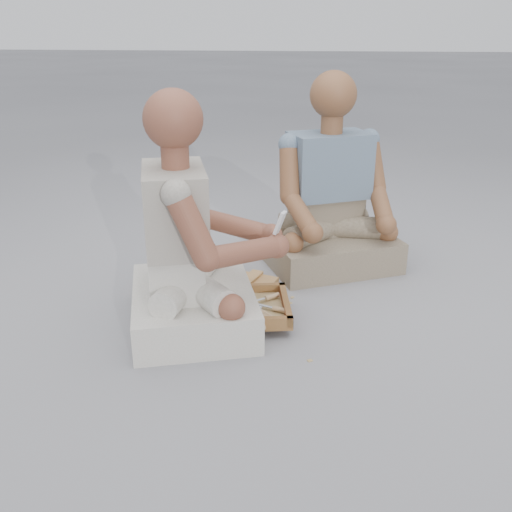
# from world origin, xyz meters

# --- Properties ---
(ground) EXTENTS (60.00, 60.00, 0.00)m
(ground) POSITION_xyz_m (0.00, 0.00, 0.00)
(ground) COLOR gray
(ground) RESTS_ON ground
(carved_panel) EXTENTS (0.69, 0.56, 0.04)m
(carved_panel) POSITION_xyz_m (-0.34, 0.43, 0.02)
(carved_panel) COLOR #9A673B
(carved_panel) RESTS_ON ground
(tool_tray) EXTENTS (0.50, 0.43, 0.06)m
(tool_tray) POSITION_xyz_m (-0.14, 0.13, 0.06)
(tool_tray) COLOR brown
(tool_tray) RESTS_ON carved_panel
(chisel_0) EXTENTS (0.06, 0.22, 0.02)m
(chisel_0) POSITION_xyz_m (-0.02, 0.01, 0.06)
(chisel_0) COLOR silver
(chisel_0) RESTS_ON tool_tray
(chisel_1) EXTENTS (0.14, 0.19, 0.02)m
(chisel_1) POSITION_xyz_m (-0.04, 0.09, 0.07)
(chisel_1) COLOR silver
(chisel_1) RESTS_ON tool_tray
(chisel_2) EXTENTS (0.15, 0.18, 0.02)m
(chisel_2) POSITION_xyz_m (-0.02, 0.08, 0.07)
(chisel_2) COLOR silver
(chisel_2) RESTS_ON tool_tray
(chisel_3) EXTENTS (0.22, 0.06, 0.02)m
(chisel_3) POSITION_xyz_m (-0.12, 0.12, 0.07)
(chisel_3) COLOR silver
(chisel_3) RESTS_ON tool_tray
(chisel_4) EXTENTS (0.14, 0.19, 0.02)m
(chisel_4) POSITION_xyz_m (-0.15, 0.04, 0.08)
(chisel_4) COLOR silver
(chisel_4) RESTS_ON tool_tray
(chisel_5) EXTENTS (0.21, 0.10, 0.02)m
(chisel_5) POSITION_xyz_m (-0.04, 0.05, 0.07)
(chisel_5) COLOR silver
(chisel_5) RESTS_ON tool_tray
(chisel_6) EXTENTS (0.21, 0.09, 0.02)m
(chisel_6) POSITION_xyz_m (0.03, 0.11, 0.08)
(chisel_6) COLOR silver
(chisel_6) RESTS_ON tool_tray
(chisel_7) EXTENTS (0.19, 0.14, 0.02)m
(chisel_7) POSITION_xyz_m (-0.12, 0.15, 0.07)
(chisel_7) COLOR silver
(chisel_7) RESTS_ON tool_tray
(chisel_8) EXTENTS (0.22, 0.07, 0.02)m
(chisel_8) POSITION_xyz_m (-0.15, 0.20, 0.07)
(chisel_8) COLOR silver
(chisel_8) RESTS_ON tool_tray
(chisel_9) EXTENTS (0.16, 0.18, 0.02)m
(chisel_9) POSITION_xyz_m (-0.13, 0.21, 0.08)
(chisel_9) COLOR silver
(chisel_9) RESTS_ON tool_tray
(chisel_10) EXTENTS (0.18, 0.15, 0.02)m
(chisel_10) POSITION_xyz_m (-0.02, 0.21, 0.08)
(chisel_10) COLOR silver
(chisel_10) RESTS_ON tool_tray
(chisel_11) EXTENTS (0.13, 0.20, 0.02)m
(chisel_11) POSITION_xyz_m (-0.12, 0.16, 0.08)
(chisel_11) COLOR silver
(chisel_11) RESTS_ON tool_tray
(wood_chip_0) EXTENTS (0.02, 0.02, 0.00)m
(wood_chip_0) POSITION_xyz_m (0.00, 0.45, 0.00)
(wood_chip_0) COLOR tan
(wood_chip_0) RESTS_ON ground
(wood_chip_1) EXTENTS (0.02, 0.02, 0.00)m
(wood_chip_1) POSITION_xyz_m (-0.01, 0.50, 0.00)
(wood_chip_1) COLOR tan
(wood_chip_1) RESTS_ON ground
(wood_chip_2) EXTENTS (0.02, 0.02, 0.00)m
(wood_chip_2) POSITION_xyz_m (-0.21, 0.15, 0.00)
(wood_chip_2) COLOR tan
(wood_chip_2) RESTS_ON ground
(wood_chip_3) EXTENTS (0.02, 0.02, 0.00)m
(wood_chip_3) POSITION_xyz_m (0.08, 0.38, 0.00)
(wood_chip_3) COLOR tan
(wood_chip_3) RESTS_ON ground
(wood_chip_4) EXTENTS (0.02, 0.02, 0.00)m
(wood_chip_4) POSITION_xyz_m (-0.39, 0.06, 0.00)
(wood_chip_4) COLOR tan
(wood_chip_4) RESTS_ON ground
(wood_chip_5) EXTENTS (0.02, 0.02, 0.00)m
(wood_chip_5) POSITION_xyz_m (-0.15, 0.39, 0.00)
(wood_chip_5) COLOR tan
(wood_chip_5) RESTS_ON ground
(wood_chip_6) EXTENTS (0.02, 0.02, 0.00)m
(wood_chip_6) POSITION_xyz_m (-0.28, 0.51, 0.00)
(wood_chip_6) COLOR tan
(wood_chip_6) RESTS_ON ground
(wood_chip_7) EXTENTS (0.02, 0.02, 0.00)m
(wood_chip_7) POSITION_xyz_m (-0.47, 0.05, 0.00)
(wood_chip_7) COLOR tan
(wood_chip_7) RESTS_ON ground
(wood_chip_8) EXTENTS (0.02, 0.02, 0.00)m
(wood_chip_8) POSITION_xyz_m (-0.42, 0.40, 0.00)
(wood_chip_8) COLOR tan
(wood_chip_8) RESTS_ON ground
(wood_chip_9) EXTENTS (0.02, 0.02, 0.00)m
(wood_chip_9) POSITION_xyz_m (-0.39, -0.17, 0.00)
(wood_chip_9) COLOR tan
(wood_chip_9) RESTS_ON ground
(wood_chip_10) EXTENTS (0.02, 0.02, 0.00)m
(wood_chip_10) POSITION_xyz_m (0.08, 0.32, 0.00)
(wood_chip_10) COLOR tan
(wood_chip_10) RESTS_ON ground
(wood_chip_11) EXTENTS (0.02, 0.02, 0.00)m
(wood_chip_11) POSITION_xyz_m (0.19, -0.17, 0.00)
(wood_chip_11) COLOR tan
(wood_chip_11) RESTS_ON ground
(wood_chip_12) EXTENTS (0.02, 0.02, 0.00)m
(wood_chip_12) POSITION_xyz_m (-0.47, 0.34, 0.00)
(wood_chip_12) COLOR tan
(wood_chip_12) RESTS_ON ground
(wood_chip_13) EXTENTS (0.02, 0.02, 0.00)m
(wood_chip_13) POSITION_xyz_m (-0.41, 0.39, 0.00)
(wood_chip_13) COLOR tan
(wood_chip_13) RESTS_ON ground
(craftsman) EXTENTS (0.75, 0.76, 1.00)m
(craftsman) POSITION_xyz_m (-0.33, 0.08, 0.34)
(craftsman) COLOR beige
(craftsman) RESTS_ON ground
(companion) EXTENTS (0.81, 0.74, 1.02)m
(companion) POSITION_xyz_m (0.25, 0.84, 0.34)
(companion) COLOR gray
(companion) RESTS_ON ground
(mobile_phone) EXTENTS (0.06, 0.05, 0.10)m
(mobile_phone) POSITION_xyz_m (0.04, 0.12, 0.47)
(mobile_phone) COLOR silver
(mobile_phone) RESTS_ON craftsman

